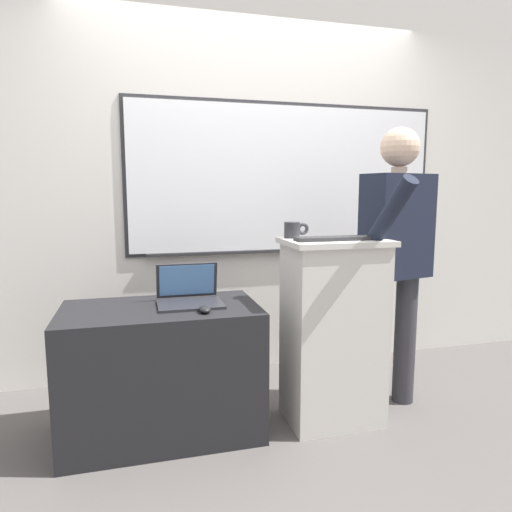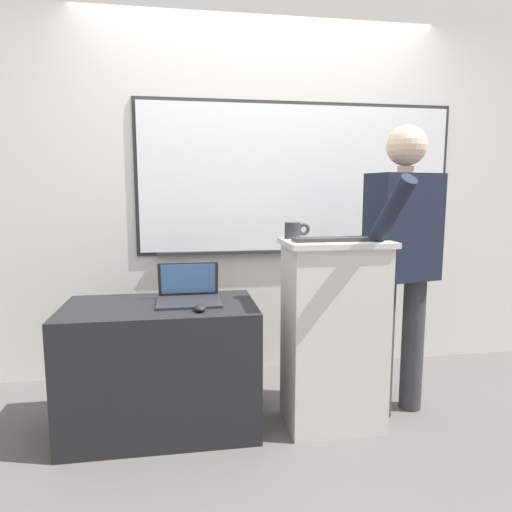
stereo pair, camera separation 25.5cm
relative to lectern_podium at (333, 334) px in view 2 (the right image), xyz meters
name	(u,v)px [view 2 (the right image)]	position (x,y,z in m)	size (l,w,h in m)	color
ground_plane	(302,461)	(-0.26, -0.34, -0.53)	(30.00, 30.00, 0.00)	#5B5654
back_wall	(260,166)	(-0.25, 0.95, 0.96)	(6.40, 0.17, 2.98)	silver
lectern_podium	(333,334)	(0.00, 0.00, 0.00)	(0.56, 0.40, 1.05)	beige
side_desk	(161,366)	(-0.95, 0.12, -0.18)	(1.04, 0.59, 0.70)	black
person_presenter	(402,252)	(0.43, 0.07, 0.44)	(0.57, 0.59, 1.67)	#333338
laptop	(189,292)	(-0.79, 0.17, 0.23)	(0.35, 0.30, 0.21)	#28282D
wireless_keyboard	(334,239)	(-0.02, -0.05, 0.53)	(0.44, 0.11, 0.02)	#2D2D30
computer_mouse_by_laptop	(200,308)	(-0.73, -0.05, 0.19)	(0.06, 0.10, 0.03)	black
coffee_mug	(294,230)	(-0.20, 0.13, 0.57)	(0.14, 0.09, 0.09)	#333338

